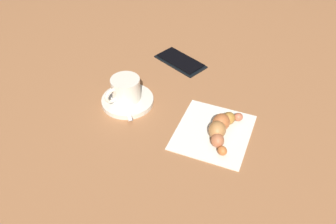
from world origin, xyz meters
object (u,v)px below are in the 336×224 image
Objects in this scene: teaspoon at (124,98)px; napkin at (212,133)px; espresso_cup at (125,89)px; sugar_packet at (116,101)px; croissant at (221,127)px; saucer at (128,101)px; cell_phone at (180,61)px.

teaspoon is 0.60× the size of napkin.
sugar_packet is at bearing 72.98° from espresso_cup.
napkin is at bearing 26.70° from croissant.
teaspoon is 0.23m from napkin.
sugar_packet is 0.42× the size of croissant.
sugar_packet is 0.25m from croissant.
napkin is at bearing -171.82° from saucer.
croissant reaches higher than napkin.
espresso_cup reaches higher than napkin.
teaspoon is 1.82× the size of sugar_packet.
sugar_packet is (0.01, 0.02, 0.01)m from saucer.
sugar_packet is 0.33× the size of napkin.
teaspoon is at bearing 78.55° from espresso_cup.
teaspoon is at bearing 87.85° from cell_phone.
napkin is at bearing 139.43° from cell_phone.
sugar_packet is at bearing 71.71° from teaspoon.
sugar_packet reaches higher than napkin.
saucer is 0.24m from croissant.
cell_phone is at bearing 103.42° from sugar_packet.
espresso_cup is 0.69× the size of croissant.
espresso_cup is 0.54× the size of napkin.
croissant is at bearing -170.83° from espresso_cup.
napkin is 1.15× the size of cell_phone.
cell_phone is (-0.01, -0.22, -0.04)m from espresso_cup.
croissant is (-0.23, -0.04, 0.02)m from saucer.
napkin is 0.03m from croissant.
napkin is (-0.22, -0.03, -0.00)m from saucer.
saucer is 1.32× the size of espresso_cup.
saucer is at bearing 8.18° from napkin.
teaspoon is at bearing 88.71° from sugar_packet.
espresso_cup is 1.65× the size of sugar_packet.
espresso_cup is at bearing -7.76° from saucer.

